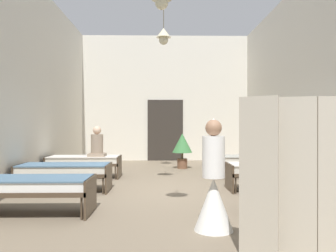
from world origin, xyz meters
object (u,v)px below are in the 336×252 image
at_px(bed_left_row_1, 65,170).
at_px(potted_plant, 182,145).
at_px(bed_right_row_2, 250,161).
at_px(nurse_near_aisle, 214,190).
at_px(bed_right_row_0, 311,185).
at_px(patient_seated_secondary, 287,158).
at_px(bed_left_row_0, 31,186).
at_px(bed_left_row_2, 84,161).
at_px(bed_right_row_1, 272,170).
at_px(patient_seated_primary, 97,145).
at_px(privacy_screen, 297,177).

bearing_deg(bed_left_row_1, potted_plant, 54.39).
distance_m(bed_right_row_2, nurse_near_aisle, 5.00).
height_order(bed_right_row_0, patient_seated_secondary, patient_seated_secondary).
bearing_deg(nurse_near_aisle, bed_left_row_0, -152.05).
bearing_deg(bed_right_row_2, bed_left_row_2, 180.00).
height_order(bed_left_row_2, patient_seated_secondary, patient_seated_secondary).
bearing_deg(bed_right_row_2, patient_seated_secondary, -95.38).
xyz_separation_m(bed_right_row_1, bed_right_row_2, (0.00, 1.90, 0.00)).
xyz_separation_m(bed_right_row_0, patient_seated_primary, (-4.08, 3.73, 0.43)).
bearing_deg(potted_plant, nurse_near_aisle, -89.96).
height_order(bed_left_row_1, privacy_screen, privacy_screen).
relative_size(bed_left_row_0, bed_left_row_2, 1.00).
height_order(bed_right_row_0, patient_seated_primary, patient_seated_primary).
xyz_separation_m(bed_right_row_1, nurse_near_aisle, (-1.69, -2.80, 0.09)).
bearing_deg(bed_right_row_1, bed_right_row_0, -90.00).
height_order(bed_left_row_2, bed_right_row_2, same).
relative_size(potted_plant, privacy_screen, 0.67).
bearing_deg(privacy_screen, patient_seated_secondary, 91.32).
distance_m(bed_left_row_2, patient_seated_secondary, 5.54).
xyz_separation_m(bed_right_row_0, patient_seated_secondary, (-0.35, 0.08, 0.43)).
bearing_deg(privacy_screen, bed_right_row_0, 81.35).
bearing_deg(nurse_near_aisle, bed_left_row_1, -179.50).
relative_size(bed_left_row_1, patient_seated_primary, 2.38).
height_order(bed_right_row_1, nurse_near_aisle, nurse_near_aisle).
distance_m(bed_right_row_2, patient_seated_primary, 4.10).
relative_size(bed_left_row_0, nurse_near_aisle, 1.28).
height_order(bed_left_row_1, potted_plant, potted_plant).
height_order(nurse_near_aisle, patient_seated_primary, nurse_near_aisle).
bearing_deg(potted_plant, bed_right_row_2, -48.37).
xyz_separation_m(bed_left_row_1, bed_right_row_1, (4.43, 0.00, 0.00)).
distance_m(bed_left_row_0, privacy_screen, 3.96).
height_order(bed_right_row_0, bed_right_row_2, same).
relative_size(nurse_near_aisle, patient_seated_secondary, 1.86).
relative_size(bed_left_row_0, bed_right_row_2, 1.00).
relative_size(bed_left_row_2, privacy_screen, 1.12).
bearing_deg(nurse_near_aisle, patient_seated_secondary, 82.41).
xyz_separation_m(bed_right_row_0, bed_left_row_2, (-4.43, 3.80, 0.00)).
bearing_deg(bed_left_row_0, nurse_near_aisle, -18.23).
xyz_separation_m(bed_left_row_2, patient_seated_secondary, (4.08, -3.72, 0.43)).
xyz_separation_m(patient_seated_primary, potted_plant, (2.38, 1.98, -0.12)).
bearing_deg(bed_left_row_1, bed_right_row_0, -23.22).
bearing_deg(bed_right_row_1, nurse_near_aisle, -121.16).
xyz_separation_m(bed_left_row_1, potted_plant, (2.73, 3.81, 0.31)).
bearing_deg(privacy_screen, bed_right_row_2, 99.05).
height_order(bed_right_row_0, bed_left_row_1, same).
bearing_deg(patient_seated_primary, bed_left_row_0, -95.36).
height_order(patient_seated_secondary, potted_plant, patient_seated_secondary).
bearing_deg(patient_seated_primary, potted_plant, 39.82).
xyz_separation_m(bed_left_row_0, bed_right_row_1, (4.43, 1.90, 0.00)).
height_order(bed_right_row_2, nurse_near_aisle, nurse_near_aisle).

